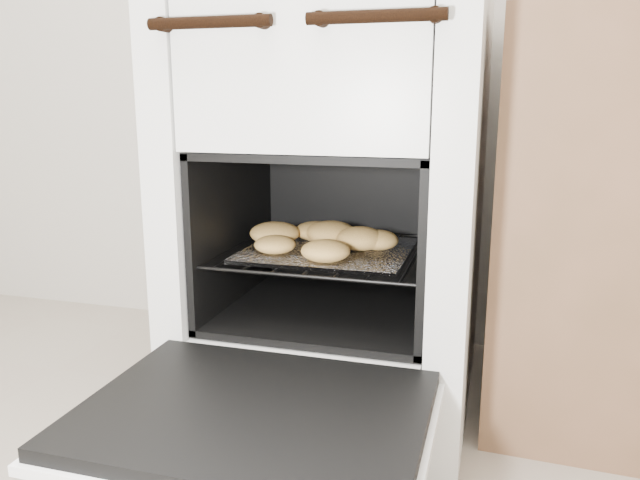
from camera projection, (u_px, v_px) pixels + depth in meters
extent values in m
cube|color=white|center=(340.00, 198.00, 1.53)|extent=(0.66, 0.71, 1.02)
cylinder|color=black|center=(209.00, 22.00, 1.14)|extent=(0.24, 0.02, 0.02)
cylinder|color=black|center=(375.00, 16.00, 1.05)|extent=(0.24, 0.02, 0.02)
cube|color=black|center=(254.00, 413.00, 1.05)|extent=(0.57, 0.44, 0.03)
cube|color=white|center=(255.00, 423.00, 1.06)|extent=(0.60, 0.46, 0.02)
cylinder|color=black|center=(238.00, 245.00, 1.54)|extent=(0.01, 0.46, 0.01)
cylinder|color=black|center=(432.00, 258.00, 1.41)|extent=(0.01, 0.46, 0.01)
cylinder|color=black|center=(302.00, 276.00, 1.26)|extent=(0.47, 0.01, 0.01)
cylinder|color=black|center=(352.00, 232.00, 1.68)|extent=(0.47, 0.01, 0.01)
cylinder|color=black|center=(252.00, 246.00, 1.52)|extent=(0.01, 0.44, 0.01)
cylinder|color=black|center=(278.00, 247.00, 1.51)|extent=(0.01, 0.44, 0.01)
cylinder|color=black|center=(304.00, 249.00, 1.49)|extent=(0.01, 0.44, 0.01)
cylinder|color=black|center=(330.00, 251.00, 1.47)|extent=(0.01, 0.44, 0.01)
cylinder|color=black|center=(358.00, 253.00, 1.45)|extent=(0.01, 0.44, 0.01)
cylinder|color=black|center=(386.00, 255.00, 1.43)|extent=(0.01, 0.44, 0.01)
cylinder|color=black|center=(415.00, 257.00, 1.42)|extent=(0.01, 0.44, 0.01)
cube|color=silver|center=(328.00, 250.00, 1.45)|extent=(0.38, 0.33, 0.01)
ellipsoid|color=#E3AE5A|center=(331.00, 232.00, 1.50)|extent=(0.16, 0.16, 0.05)
ellipsoid|color=#E3AE5A|center=(317.00, 231.00, 1.53)|extent=(0.13, 0.13, 0.05)
ellipsoid|color=#E3AE5A|center=(378.00, 240.00, 1.44)|extent=(0.14, 0.14, 0.04)
ellipsoid|color=#E3AE5A|center=(360.00, 238.00, 1.43)|extent=(0.15, 0.15, 0.05)
ellipsoid|color=#E3AE5A|center=(275.00, 244.00, 1.40)|extent=(0.13, 0.13, 0.04)
ellipsoid|color=#E3AE5A|center=(275.00, 233.00, 1.49)|extent=(0.14, 0.14, 0.05)
ellipsoid|color=#E3AE5A|center=(326.00, 251.00, 1.33)|extent=(0.11, 0.11, 0.05)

